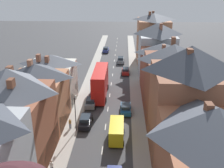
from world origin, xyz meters
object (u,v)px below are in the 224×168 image
object	(u,v)px
car_mid_black	(106,50)
car_far_grey	(126,108)
pedestrian_near_right	(52,166)
street_lamp	(75,111)
delivery_van	(117,131)
car_parked_right_a	(126,71)
car_mid_white	(86,120)
double_decker_bus_lead	(100,82)
car_parked_left_a	(121,60)
car_near_silver	(91,102)
pedestrian_mid_left	(70,123)

from	to	relation	value
car_mid_black	car_far_grey	world-z (taller)	same
pedestrian_near_right	street_lamp	bearing A→B (deg)	82.66
delivery_van	pedestrian_near_right	world-z (taller)	delivery_van
car_parked_right_a	car_mid_white	distance (m)	25.11
double_decker_bus_lead	car_parked_left_a	distance (m)	22.64
car_parked_left_a	street_lamp	bearing A→B (deg)	-99.72
car_parked_left_a	car_far_grey	xyz separation A→B (m)	(1.30, -29.13, -0.05)
car_parked_left_a	car_mid_white	xyz separation A→B (m)	(-4.90, -33.65, -0.02)
car_mid_white	car_near_silver	bearing A→B (deg)	90.00
car_mid_white	delivery_van	xyz separation A→B (m)	(4.90, -3.54, 0.52)
double_decker_bus_lead	car_parked_left_a	world-z (taller)	double_decker_bus_lead
car_parked_right_a	street_lamp	size ratio (longest dim) A/B	0.75
car_parked_left_a	street_lamp	world-z (taller)	street_lamp
car_parked_left_a	car_mid_white	world-z (taller)	car_parked_left_a
double_decker_bus_lead	car_mid_black	size ratio (longest dim) A/B	2.43
car_far_grey	street_lamp	xyz separation A→B (m)	(-7.35, -6.20, 2.45)
car_parked_right_a	car_far_grey	size ratio (longest dim) A/B	0.97
car_far_grey	delivery_van	distance (m)	8.18
car_mid_white	car_parked_left_a	bearing A→B (deg)	81.71
car_parked_right_a	pedestrian_mid_left	size ratio (longest dim) A/B	2.56
car_near_silver	car_parked_right_a	bearing A→B (deg)	70.86
pedestrian_mid_left	street_lamp	distance (m)	2.46
car_parked_left_a	car_mid_black	xyz separation A→B (m)	(-4.90, 11.44, -0.05)
street_lamp	car_mid_white	bearing A→B (deg)	55.73
double_decker_bus_lead	street_lamp	distance (m)	13.30
pedestrian_near_right	pedestrian_mid_left	size ratio (longest dim) A/B	1.00
car_mid_black	street_lamp	size ratio (longest dim) A/B	0.81
car_parked_left_a	car_far_grey	world-z (taller)	car_parked_left_a
car_parked_left_a	pedestrian_mid_left	bearing A→B (deg)	-101.42
car_parked_right_a	delivery_van	size ratio (longest dim) A/B	0.79
double_decker_bus_lead	delivery_van	distance (m)	15.43
car_far_grey	street_lamp	size ratio (longest dim) A/B	0.78
car_mid_black	pedestrian_near_right	distance (m)	56.19
delivery_van	pedestrian_near_right	xyz separation A→B (m)	(-7.26, -7.51, -0.30)
car_mid_white	car_parked_right_a	bearing A→B (deg)	75.70
street_lamp	pedestrian_near_right	bearing A→B (deg)	-97.34
double_decker_bus_lead	car_parked_left_a	xyz separation A→B (m)	(3.61, 22.27, -1.97)
car_far_grey	pedestrian_mid_left	distance (m)	10.16
delivery_van	pedestrian_near_right	distance (m)	10.45
car_far_grey	delivery_van	world-z (taller)	delivery_van
double_decker_bus_lead	car_near_silver	world-z (taller)	double_decker_bus_lead
car_mid_black	car_mid_white	bearing A→B (deg)	-90.00
car_near_silver	street_lamp	bearing A→B (deg)	-98.02
car_parked_left_a	car_mid_black	world-z (taller)	car_parked_left_a
double_decker_bus_lead	car_mid_white	world-z (taller)	double_decker_bus_lead
delivery_van	pedestrian_mid_left	world-z (taller)	delivery_van
car_near_silver	pedestrian_mid_left	distance (m)	8.04
car_parked_right_a	delivery_van	world-z (taller)	delivery_van
car_mid_white	car_far_grey	xyz separation A→B (m)	(6.20, 4.51, -0.03)
car_near_silver	car_far_grey	bearing A→B (deg)	-17.54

